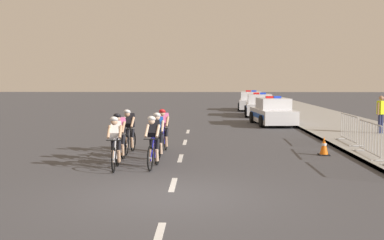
# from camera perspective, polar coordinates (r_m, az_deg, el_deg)

# --- Properties ---
(ground_plane) EXTENTS (160.00, 160.00, 0.00)m
(ground_plane) POSITION_cam_1_polar(r_m,az_deg,el_deg) (11.13, -2.53, -8.63)
(ground_plane) COLOR #424247
(sidewalk_slab) EXTENTS (5.08, 60.00, 0.12)m
(sidewalk_slab) POSITION_cam_1_polar(r_m,az_deg,el_deg) (26.01, 17.85, -0.98)
(sidewalk_slab) COLOR gray
(sidewalk_slab) RESTS_ON ground
(kerb_edge) EXTENTS (0.16, 60.00, 0.13)m
(kerb_edge) POSITION_cam_1_polar(r_m,az_deg,el_deg) (25.42, 12.53, -0.98)
(kerb_edge) COLOR #9E9E99
(kerb_edge) RESTS_ON ground
(lane_markings_centre) EXTENTS (0.14, 17.60, 0.01)m
(lane_markings_centre) POSITION_cam_1_polar(r_m,az_deg,el_deg) (16.17, -1.32, -4.37)
(lane_markings_centre) COLOR white
(lane_markings_centre) RESTS_ON ground
(cyclist_lead) EXTENTS (0.43, 1.72, 1.56)m
(cyclist_lead) POSITION_cam_1_polar(r_m,az_deg,el_deg) (14.26, -8.72, -2.49)
(cyclist_lead) COLOR black
(cyclist_lead) RESTS_ON ground
(cyclist_second) EXTENTS (0.45, 1.72, 1.56)m
(cyclist_second) POSITION_cam_1_polar(r_m,az_deg,el_deg) (14.36, -4.40, -2.40)
(cyclist_second) COLOR black
(cyclist_second) RESTS_ON ground
(cyclist_third) EXTENTS (0.43, 1.72, 1.56)m
(cyclist_third) POSITION_cam_1_polar(r_m,az_deg,el_deg) (15.52, -8.27, -1.89)
(cyclist_third) COLOR black
(cyclist_third) RESTS_ON ground
(cyclist_fourth) EXTENTS (0.42, 1.72, 1.56)m
(cyclist_fourth) POSITION_cam_1_polar(r_m,az_deg,el_deg) (15.70, -3.90, -1.77)
(cyclist_fourth) COLOR black
(cyclist_fourth) RESTS_ON ground
(cyclist_fifth) EXTENTS (0.45, 1.72, 1.56)m
(cyclist_fifth) POSITION_cam_1_polar(r_m,az_deg,el_deg) (17.25, -7.17, -1.20)
(cyclist_fifth) COLOR black
(cyclist_fifth) RESTS_ON ground
(cyclist_sixth) EXTENTS (0.44, 1.72, 1.56)m
(cyclist_sixth) POSITION_cam_1_polar(r_m,az_deg,el_deg) (17.37, -3.26, -1.13)
(cyclist_sixth) COLOR black
(cyclist_sixth) RESTS_ON ground
(police_car_nearest) EXTENTS (2.28, 4.54, 1.59)m
(police_car_nearest) POSITION_cam_1_polar(r_m,az_deg,el_deg) (27.83, 9.19, 0.84)
(police_car_nearest) COLOR silver
(police_car_nearest) RESTS_ON ground
(police_car_second) EXTENTS (2.23, 4.51, 1.59)m
(police_car_second) POSITION_cam_1_polar(r_m,az_deg,el_deg) (34.25, 7.70, 1.60)
(police_car_second) COLOR silver
(police_car_second) RESTS_ON ground
(police_car_third) EXTENTS (2.32, 4.55, 1.59)m
(police_car_third) POSITION_cam_1_polar(r_m,az_deg,el_deg) (40.20, 6.74, 2.08)
(police_car_third) COLOR silver
(police_car_third) RESTS_ON ground
(crowd_barrier_middle) EXTENTS (0.59, 2.32, 1.07)m
(crowd_barrier_middle) POSITION_cam_1_polar(r_m,az_deg,el_deg) (16.83, 19.61, -2.08)
(crowd_barrier_middle) COLOR #B7BABF
(crowd_barrier_middle) RESTS_ON sidewalk_slab
(crowd_barrier_rear) EXTENTS (0.55, 2.32, 1.07)m
(crowd_barrier_rear) POSITION_cam_1_polar(r_m,az_deg,el_deg) (19.94, 17.44, -0.98)
(crowd_barrier_rear) COLOR #B7BABF
(crowd_barrier_rear) RESTS_ON sidewalk_slab
(traffic_cone_near) EXTENTS (0.36, 0.36, 0.64)m
(traffic_cone_near) POSITION_cam_1_polar(r_m,az_deg,el_deg) (17.31, 14.82, -2.89)
(traffic_cone_near) COLOR black
(traffic_cone_near) RESTS_ON ground
(spectator_closest) EXTENTS (0.45, 0.40, 1.68)m
(spectator_closest) POSITION_cam_1_polar(r_m,az_deg,el_deg) (23.78, 20.73, 0.89)
(spectator_closest) COLOR #23284C
(spectator_closest) RESTS_ON sidewalk_slab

